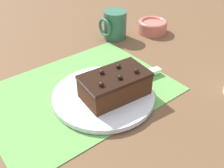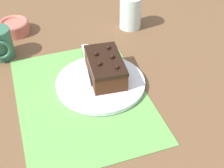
% 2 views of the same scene
% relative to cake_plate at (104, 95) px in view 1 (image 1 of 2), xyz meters
% --- Properties ---
extents(ground_plane, '(3.00, 3.00, 0.00)m').
position_rel_cake_plate_xyz_m(ground_plane, '(0.03, -0.06, -0.01)').
color(ground_plane, brown).
extents(placemat_woven, '(0.46, 0.34, 0.00)m').
position_rel_cake_plate_xyz_m(placemat_woven, '(0.03, -0.06, -0.01)').
color(placemat_woven, '#609E4C').
rests_on(placemat_woven, ground_plane).
extents(cake_plate, '(0.25, 0.25, 0.01)m').
position_rel_cake_plate_xyz_m(cake_plate, '(0.00, 0.00, 0.00)').
color(cake_plate, white).
rests_on(cake_plate, placemat_woven).
extents(chocolate_cake, '(0.17, 0.11, 0.07)m').
position_rel_cake_plate_xyz_m(chocolate_cake, '(-0.02, 0.02, 0.04)').
color(chocolate_cake, '#472614').
rests_on(chocolate_cake, cake_plate).
extents(serving_knife, '(0.21, 0.05, 0.01)m').
position_rel_cake_plate_xyz_m(serving_knife, '(-0.05, -0.01, 0.01)').
color(serving_knife, black).
rests_on(serving_knife, cake_plate).
extents(small_bowl, '(0.10, 0.10, 0.05)m').
position_rel_cake_plate_xyz_m(small_bowl, '(-0.37, -0.20, 0.01)').
color(small_bowl, '#C66656').
rests_on(small_bowl, ground_plane).
extents(coffee_mug, '(0.09, 0.08, 0.09)m').
position_rel_cake_plate_xyz_m(coffee_mug, '(-0.24, -0.25, 0.04)').
color(coffee_mug, '#33664C').
rests_on(coffee_mug, ground_plane).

